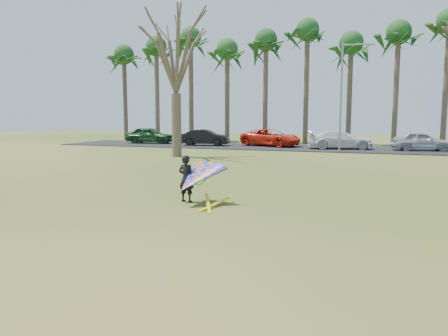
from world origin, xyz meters
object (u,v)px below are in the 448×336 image
(car_0, at_px, (150,135))
(car_1, at_px, (205,137))
(car_2, at_px, (271,138))
(kite_flyer, at_px, (195,178))
(bare_tree_left, at_px, (176,51))
(car_4, at_px, (421,141))
(streetlight, at_px, (343,92))
(car_3, at_px, (340,140))

(car_0, height_order, car_1, car_0)
(car_1, distance_m, car_2, 5.80)
(car_2, xyz_separation_m, kite_flyer, (3.47, -24.61, 0.04))
(bare_tree_left, relative_size, car_1, 2.27)
(car_1, relative_size, car_4, 1.00)
(bare_tree_left, bearing_deg, streetlight, 34.57)
(car_0, bearing_deg, bare_tree_left, -148.47)
(bare_tree_left, relative_size, car_0, 2.14)
(car_4, bearing_deg, car_1, 82.96)
(streetlight, bearing_deg, kite_flyer, -97.81)
(streetlight, xyz_separation_m, car_2, (-6.32, 3.81, -3.66))
(streetlight, distance_m, kite_flyer, 21.30)
(bare_tree_left, bearing_deg, car_1, 100.76)
(streetlight, distance_m, car_3, 4.59)
(car_3, height_order, car_4, car_3)
(bare_tree_left, relative_size, car_2, 1.82)
(car_4, bearing_deg, car_3, 84.78)
(car_2, bearing_deg, car_4, -75.18)
(car_0, xyz_separation_m, car_4, (23.75, -0.44, -0.04))
(kite_flyer, bearing_deg, car_0, 122.10)
(bare_tree_left, distance_m, car_0, 14.56)
(streetlight, relative_size, car_1, 1.87)
(bare_tree_left, xyz_separation_m, car_0, (-7.97, 10.55, -6.08))
(car_1, height_order, car_3, car_3)
(car_1, height_order, car_4, car_4)
(bare_tree_left, height_order, car_2, bare_tree_left)
(car_3, bearing_deg, kite_flyer, 162.33)
(car_3, relative_size, car_4, 1.18)
(car_1, bearing_deg, car_4, -94.90)
(streetlight, xyz_separation_m, car_1, (-11.97, 2.55, -3.70))
(car_0, relative_size, car_1, 1.06)
(car_4, height_order, kite_flyer, kite_flyer)
(car_4, relative_size, kite_flyer, 1.79)
(car_0, bearing_deg, car_1, -104.80)
(car_1, bearing_deg, streetlight, -108.76)
(car_2, bearing_deg, car_1, 120.78)
(car_3, bearing_deg, car_4, -97.92)
(kite_flyer, bearing_deg, bare_tree_left, 117.91)
(bare_tree_left, xyz_separation_m, streetlight, (10.16, 7.00, -2.45))
(car_1, height_order, car_2, car_2)
(car_3, xyz_separation_m, kite_flyer, (-2.51, -23.53, 0.05))
(car_1, distance_m, kite_flyer, 25.06)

